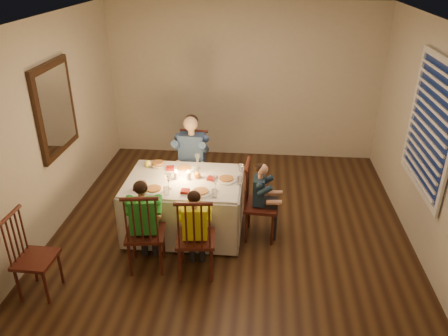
# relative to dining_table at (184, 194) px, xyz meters

# --- Properties ---
(ground) EXTENTS (5.00, 5.00, 0.00)m
(ground) POSITION_rel_dining_table_xyz_m (0.58, -0.01, -0.53)
(ground) COLOR black
(ground) RESTS_ON ground
(wall_left) EXTENTS (0.02, 5.00, 2.60)m
(wall_left) POSITION_rel_dining_table_xyz_m (-1.67, -0.01, 0.77)
(wall_left) COLOR beige
(wall_left) RESTS_ON ground
(wall_right) EXTENTS (0.02, 5.00, 2.60)m
(wall_right) POSITION_rel_dining_table_xyz_m (2.83, -0.01, 0.77)
(wall_right) COLOR beige
(wall_right) RESTS_ON ground
(wall_back) EXTENTS (4.50, 0.02, 2.60)m
(wall_back) POSITION_rel_dining_table_xyz_m (0.58, 2.49, 0.77)
(wall_back) COLOR beige
(wall_back) RESTS_ON ground
(ceiling) EXTENTS (5.00, 5.00, 0.00)m
(ceiling) POSITION_rel_dining_table_xyz_m (0.58, -0.01, 2.07)
(ceiling) COLOR white
(ceiling) RESTS_ON wall_back
(dining_table) EXTENTS (1.43, 1.04, 0.72)m
(dining_table) POSITION_rel_dining_table_xyz_m (0.00, 0.00, 0.00)
(dining_table) COLOR silver
(dining_table) RESTS_ON ground
(chair_adult) EXTENTS (0.44, 0.42, 1.02)m
(chair_adult) POSITION_rel_dining_table_xyz_m (-0.03, 0.81, -0.53)
(chair_adult) COLOR black
(chair_adult) RESTS_ON ground
(chair_near_left) EXTENTS (0.47, 0.45, 1.02)m
(chair_near_left) POSITION_rel_dining_table_xyz_m (-0.30, -0.76, -0.53)
(chair_near_left) COLOR black
(chair_near_left) RESTS_ON ground
(chair_near_right) EXTENTS (0.46, 0.44, 1.02)m
(chair_near_right) POSITION_rel_dining_table_xyz_m (0.26, -0.80, -0.53)
(chair_near_right) COLOR black
(chair_near_right) RESTS_ON ground
(chair_end) EXTENTS (0.42, 0.44, 1.02)m
(chair_end) POSITION_rel_dining_table_xyz_m (0.96, -0.03, -0.53)
(chair_end) COLOR black
(chair_end) RESTS_ON ground
(chair_extra) EXTENTS (0.39, 0.40, 0.96)m
(chair_extra) POSITION_rel_dining_table_xyz_m (-1.32, -1.27, -0.53)
(chair_extra) COLOR black
(chair_extra) RESTS_ON ground
(adult) EXTENTS (0.50, 0.46, 1.28)m
(adult) POSITION_rel_dining_table_xyz_m (-0.03, 0.81, -0.53)
(adult) COLOR #314A7A
(adult) RESTS_ON ground
(child_green) EXTENTS (0.43, 0.40, 1.12)m
(child_green) POSITION_rel_dining_table_xyz_m (-0.30, -0.76, -0.53)
(child_green) COLOR green
(child_green) RESTS_ON ground
(child_yellow) EXTENTS (0.38, 0.35, 1.05)m
(child_yellow) POSITION_rel_dining_table_xyz_m (0.26, -0.80, -0.53)
(child_yellow) COLOR yellow
(child_yellow) RESTS_ON ground
(child_teal) EXTENTS (0.31, 0.34, 1.01)m
(child_teal) POSITION_rel_dining_table_xyz_m (0.96, -0.03, -0.53)
(child_teal) COLOR #192D40
(child_teal) RESTS_ON ground
(setting_adult) EXTENTS (0.26, 0.26, 0.02)m
(setting_adult) POSITION_rel_dining_table_xyz_m (-0.04, 0.26, 0.22)
(setting_adult) COLOR white
(setting_adult) RESTS_ON dining_table
(setting_green) EXTENTS (0.26, 0.26, 0.02)m
(setting_green) POSITION_rel_dining_table_xyz_m (-0.30, -0.31, 0.22)
(setting_green) COLOR white
(setting_green) RESTS_ON dining_table
(setting_yellow) EXTENTS (0.26, 0.26, 0.02)m
(setting_yellow) POSITION_rel_dining_table_xyz_m (0.26, -0.32, 0.22)
(setting_yellow) COLOR white
(setting_yellow) RESTS_ON dining_table
(setting_teal) EXTENTS (0.26, 0.26, 0.02)m
(setting_teal) POSITION_rel_dining_table_xyz_m (0.52, 0.02, 0.22)
(setting_teal) COLOR white
(setting_teal) RESTS_ON dining_table
(candle_left) EXTENTS (0.06, 0.06, 0.10)m
(candle_left) POSITION_rel_dining_table_xyz_m (-0.09, 0.00, 0.26)
(candle_left) COLOR white
(candle_left) RESTS_ON dining_table
(candle_right) EXTENTS (0.06, 0.06, 0.10)m
(candle_right) POSITION_rel_dining_table_xyz_m (0.06, -0.00, 0.26)
(candle_right) COLOR white
(candle_right) RESTS_ON dining_table
(squash) EXTENTS (0.09, 0.09, 0.09)m
(squash) POSITION_rel_dining_table_xyz_m (-0.52, 0.30, 0.26)
(squash) COLOR yellow
(squash) RESTS_ON dining_table
(orange_fruit) EXTENTS (0.08, 0.08, 0.08)m
(orange_fruit) POSITION_rel_dining_table_xyz_m (0.16, 0.05, 0.25)
(orange_fruit) COLOR orange
(orange_fruit) RESTS_ON dining_table
(serving_bowl) EXTENTS (0.26, 0.26, 0.05)m
(serving_bowl) POSITION_rel_dining_table_xyz_m (-0.39, 0.31, 0.24)
(serving_bowl) COLOR white
(serving_bowl) RESTS_ON dining_table
(wall_mirror) EXTENTS (0.06, 0.95, 1.15)m
(wall_mirror) POSITION_rel_dining_table_xyz_m (-1.63, 0.29, 0.97)
(wall_mirror) COLOR black
(wall_mirror) RESTS_ON wall_left
(window_blinds) EXTENTS (0.07, 1.34, 1.54)m
(window_blinds) POSITION_rel_dining_table_xyz_m (2.79, 0.09, 0.97)
(window_blinds) COLOR #0D1835
(window_blinds) RESTS_ON wall_right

